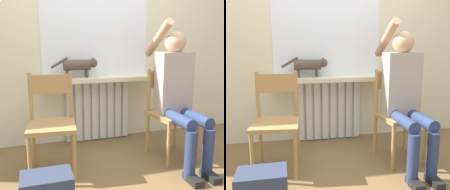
% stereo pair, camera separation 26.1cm
% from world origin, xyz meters
% --- Properties ---
extents(ground_plane, '(12.00, 12.00, 0.00)m').
position_xyz_m(ground_plane, '(0.00, 0.00, 0.00)').
color(ground_plane, brown).
extents(wall_with_window, '(7.00, 0.06, 2.70)m').
position_xyz_m(wall_with_window, '(0.00, 1.23, 1.35)').
color(wall_with_window, beige).
rests_on(wall_with_window, ground_plane).
extents(radiator, '(0.79, 0.08, 0.75)m').
position_xyz_m(radiator, '(0.00, 1.15, 0.37)').
color(radiator, silver).
rests_on(radiator, ground_plane).
extents(windowsill, '(1.34, 0.27, 0.05)m').
position_xyz_m(windowsill, '(0.00, 1.06, 0.77)').
color(windowsill, beige).
rests_on(windowsill, radiator).
extents(window_glass, '(1.28, 0.01, 0.92)m').
position_xyz_m(window_glass, '(0.00, 1.20, 1.26)').
color(window_glass, white).
rests_on(window_glass, windowsill).
extents(chair_left, '(0.46, 0.46, 0.92)m').
position_xyz_m(chair_left, '(-0.61, 0.46, 0.48)').
color(chair_left, '#B2844C').
rests_on(chair_left, ground_plane).
extents(chair_right, '(0.47, 0.47, 0.92)m').
position_xyz_m(chair_right, '(0.61, 0.46, 0.48)').
color(chair_right, '#B2844C').
rests_on(chair_right, ground_plane).
extents(person, '(0.36, 1.03, 1.42)m').
position_xyz_m(person, '(0.61, 0.34, 0.73)').
color(person, navy).
rests_on(person, ground_plane).
extents(cat, '(0.53, 0.12, 0.24)m').
position_xyz_m(cat, '(-0.22, 1.08, 0.94)').
color(cat, '#4C4238').
rests_on(cat, windowsill).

